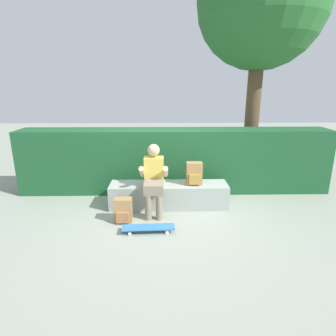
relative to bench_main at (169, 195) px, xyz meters
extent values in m
plane|color=gray|center=(0.00, -0.37, -0.22)|extent=(24.00, 24.00, 0.00)
cube|color=#97A29A|center=(0.00, 0.00, 0.00)|extent=(2.13, 0.50, 0.43)
cube|color=gold|center=(-0.26, -0.08, 0.48)|extent=(0.34, 0.22, 0.52)
sphere|color=#D8AD84|center=(-0.26, -0.08, 0.86)|extent=(0.21, 0.21, 0.21)
cube|color=gray|center=(-0.26, -0.39, 0.30)|extent=(0.32, 0.40, 0.17)
cylinder|color=gray|center=(-0.35, -0.54, 0.00)|extent=(0.11, 0.11, 0.43)
cylinder|color=gray|center=(-0.17, -0.54, 0.00)|extent=(0.11, 0.11, 0.43)
cylinder|color=#D8AD84|center=(-0.46, -0.22, 0.52)|extent=(0.09, 0.33, 0.27)
cylinder|color=#D8AD84|center=(-0.06, -0.22, 0.52)|extent=(0.09, 0.33, 0.27)
cube|color=teal|center=(-0.33, -0.96, -0.14)|extent=(0.81, 0.23, 0.02)
cylinder|color=silver|center=(-0.05, -0.87, -0.19)|extent=(0.06, 0.03, 0.05)
cylinder|color=silver|center=(-0.05, -1.02, -0.19)|extent=(0.06, 0.03, 0.05)
cylinder|color=silver|center=(-0.61, -0.90, -0.19)|extent=(0.06, 0.03, 0.05)
cylinder|color=silver|center=(-0.60, -1.05, -0.19)|extent=(0.06, 0.03, 0.05)
cube|color=#A37A47|center=(0.46, 0.00, 0.42)|extent=(0.28, 0.18, 0.40)
cube|color=#AB8334|center=(0.46, -0.11, 0.34)|extent=(0.20, 0.05, 0.18)
cube|color=#A37A47|center=(-0.75, -0.59, -0.02)|extent=(0.28, 0.18, 0.40)
cube|color=#A87246|center=(-0.75, -0.71, -0.10)|extent=(0.20, 0.05, 0.18)
cube|color=#1B502A|center=(0.14, 0.86, 0.43)|extent=(6.29, 0.67, 1.29)
cylinder|color=brown|center=(1.93, 1.62, 1.43)|extent=(0.32, 0.32, 3.30)
sphere|color=#28662D|center=(1.93, 1.62, 3.54)|extent=(2.66, 2.66, 2.66)
camera|label=1|loc=(-0.10, -4.82, 1.95)|focal=30.26mm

